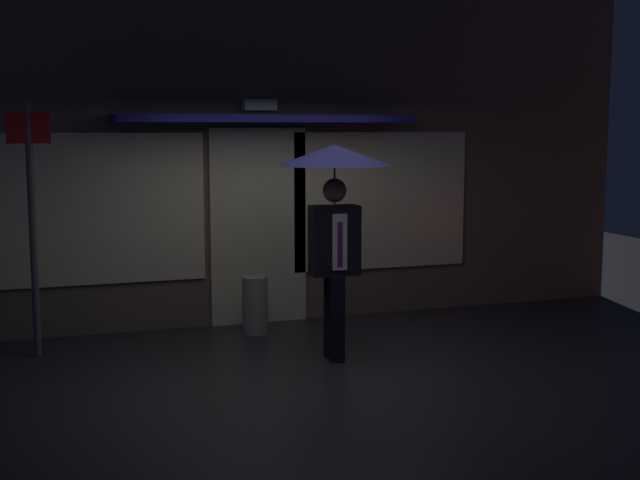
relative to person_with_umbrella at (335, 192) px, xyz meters
The scene contains 5 objects.
ground_plane 1.70m from the person_with_umbrella, 122.02° to the right, with size 18.00×18.00×0.00m, color #26262B.
building_facade 1.94m from the person_with_umbrella, 98.81° to the left, with size 9.30×1.00×4.05m.
person_with_umbrella is the anchor object (origin of this frame).
street_sign_post 2.90m from the person_with_umbrella, 159.09° to the left, with size 0.40×0.07×2.46m.
sidewalk_bollard 1.85m from the person_with_umbrella, 110.53° to the left, with size 0.28×0.28×0.62m, color #9E998E.
Camera 1 is at (-2.43, -7.09, 2.23)m, focal length 48.15 mm.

